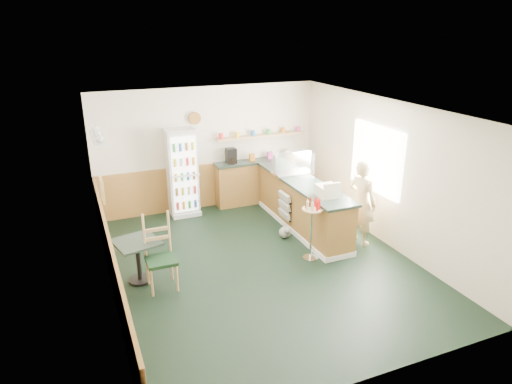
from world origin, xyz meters
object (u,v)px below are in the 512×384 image
cafe_chair (159,249)px  drinks_fridge (182,173)px  cafe_table (138,253)px  shopkeeper (362,202)px  display_case (293,164)px  condiment_stand (312,221)px  cash_register (327,191)px

cafe_chair → drinks_fridge: bearing=69.2°
cafe_table → cafe_chair: 0.41m
drinks_fridge → shopkeeper: bearing=-44.4°
display_case → cafe_table: display_case is taller
drinks_fridge → display_case: 2.38m
drinks_fridge → shopkeeper: size_ratio=1.15×
display_case → condiment_stand: 1.82m
shopkeeper → condiment_stand: (-1.17, -0.21, -0.09)m
condiment_stand → shopkeeper: bearing=10.3°
condiment_stand → cafe_table: (-2.93, 0.39, -0.23)m
drinks_fridge → cafe_table: drinks_fridge is taller
shopkeeper → cafe_table: (-4.10, 0.18, -0.32)m
drinks_fridge → condiment_stand: 3.28m
display_case → drinks_fridge: bearing=149.5°
display_case → cash_register: display_case is taller
shopkeeper → drinks_fridge: bearing=27.9°
drinks_fridge → cafe_chair: 2.95m
condiment_stand → cafe_table: condiment_stand is taller
cash_register → cafe_table: size_ratio=0.47×
display_case → cash_register: (-0.00, -1.37, -0.13)m
shopkeeper → cafe_chair: (-3.80, -0.06, -0.19)m
condiment_stand → cafe_chair: cafe_chair is taller
drinks_fridge → cafe_chair: (-1.07, -2.73, -0.31)m
cash_register → cafe_chair: 3.14m
cash_register → cafe_chair: (-3.10, -0.17, -0.48)m
display_case → cafe_table: (-3.40, -1.29, -0.73)m
shopkeeper → cafe_chair: 3.80m
cafe_table → drinks_fridge: bearing=61.2°
cafe_table → display_case: bearing=20.8°
display_case → condiment_stand: display_case is taller
display_case → condiment_stand: (-0.47, -1.69, -0.50)m
cafe_table → cafe_chair: cafe_chair is taller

